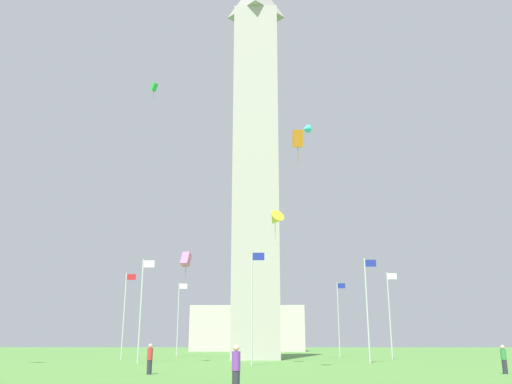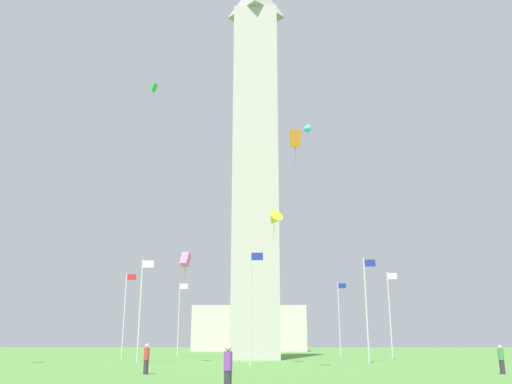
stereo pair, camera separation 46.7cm
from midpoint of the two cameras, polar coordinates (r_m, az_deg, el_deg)
name	(u,v)px [view 2 (the right image)]	position (r m, az deg, el deg)	size (l,w,h in m)	color
ground_plane	(256,360)	(59.01, 0.24, -17.58)	(260.00, 260.00, 0.00)	#548C3D
obelisk_monument	(256,150)	(62.89, 0.21, 4.51)	(5.21, 5.21, 47.32)	#B7B2A8
flagpole_n	(390,311)	(60.43, 14.44, -12.30)	(1.12, 0.14, 9.23)	silver
flagpole_ne	(339,316)	(69.78, 9.15, -12.99)	(1.12, 0.14, 9.23)	silver
flagpole_e	(260,317)	(73.49, 0.60, -13.32)	(1.12, 0.14, 9.23)	silver
flagpole_se	(179,316)	(70.24, -8.06, -13.05)	(1.12, 0.14, 9.23)	silver
flagpole_s	(125,312)	(61.18, -13.70, -12.39)	(1.12, 0.14, 9.23)	silver
flagpole_sw	(141,305)	(50.25, -12.02, -11.84)	(1.12, 0.14, 9.23)	silver
flagpole_w	(251,302)	(44.65, -0.22, -11.72)	(1.12, 0.14, 9.23)	silver
flagpole_nw	(367,305)	(49.60, 12.09, -11.79)	(1.12, 0.14, 9.23)	silver
person_purple_shirt	(228,369)	(20.82, -2.36, -18.48)	(0.32, 0.32, 1.73)	#2D2D38
person_green_shirt	(501,360)	(36.16, 25.22, -15.98)	(0.32, 0.32, 1.65)	#2D2D38
person_red_shirt	(146,359)	(33.27, -11.29, -17.20)	(0.32, 0.32, 1.73)	#2D2D38
kite_green_box	(154,87)	(59.12, -10.74, 10.99)	(0.99, 0.91, 1.88)	green
kite_orange_box	(295,139)	(38.77, 4.57, 5.75)	(0.81, 1.08, 2.61)	orange
kite_cyan_delta	(305,129)	(58.02, 5.56, 6.79)	(1.39, 1.37, 1.84)	#33C6D1
kite_yellow_delta	(274,220)	(47.44, 2.22, -2.99)	(1.93, 2.06, 2.62)	yellow
kite_pink_box	(185,259)	(51.72, -7.34, -7.21)	(0.98, 1.33, 2.71)	pink
distant_building	(250,329)	(113.45, -0.49, -14.50)	(22.58, 13.93, 8.79)	beige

